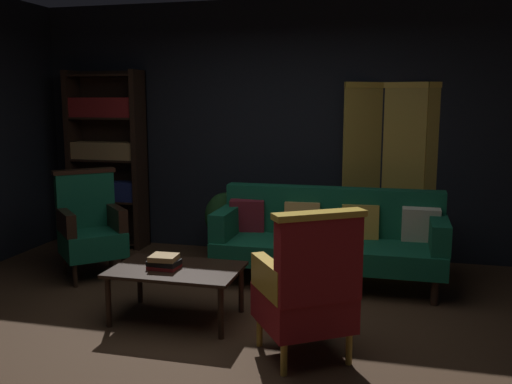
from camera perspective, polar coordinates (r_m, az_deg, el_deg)
The scene contains 12 objects.
ground_plane at distance 4.29m, azimuth -2.71°, elevation -14.34°, with size 10.00×10.00×0.00m, color #3D2819.
back_wall at distance 6.32m, azimuth 3.70°, elevation 6.39°, with size 7.20×0.10×2.80m, color black.
folding_screen at distance 6.18m, azimuth 14.58°, elevation 2.18°, with size 1.25×0.45×1.90m.
bookshelf at distance 6.84m, azimuth -14.78°, elevation 3.61°, with size 0.90×0.32×2.05m.
velvet_couch at distance 5.40m, azimuth 7.41°, elevation -4.32°, with size 2.12×0.78×0.88m.
coffee_table at distance 4.51m, azimuth -8.03°, elevation -8.16°, with size 1.00×0.64×0.42m.
armchair_gilt_accent at distance 3.79m, azimuth 5.22°, elevation -9.71°, with size 0.80×0.80×1.04m.
armchair_wing_left at distance 5.78m, azimuth -16.38°, elevation -3.37°, with size 0.82×0.82×1.04m.
potted_plant at distance 6.12m, azimuth -3.12°, elevation -2.99°, with size 0.44×0.44×0.73m.
book_red_leather at distance 4.50m, azimuth -9.24°, elevation -7.44°, with size 0.23×0.18×0.03m, color maroon.
book_black_cloth at distance 4.49m, azimuth -9.25°, elevation -7.04°, with size 0.23×0.17×0.04m, color black.
book_tan_leather at distance 4.48m, azimuth -9.27°, elevation -6.55°, with size 0.20×0.18×0.04m, color #9E7A47.
Camera 1 is at (1.16, -3.76, 1.72)m, focal length 39.64 mm.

